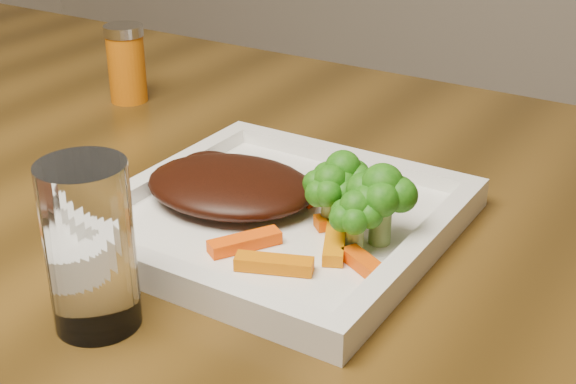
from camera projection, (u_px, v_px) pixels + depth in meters
The scene contains 14 objects.
plate at pixel (278, 222), 0.68m from camera, with size 0.27×0.27×0.01m, color white.
steak at pixel (230, 185), 0.69m from camera, with size 0.15×0.12×0.03m, color black.
broccoli_0 at pixel (343, 179), 0.66m from camera, with size 0.06×0.06×0.07m, color #316A11, non-canonical shape.
broccoli_1 at pixel (381, 206), 0.62m from camera, with size 0.06×0.06×0.06m, color #306410, non-canonical shape.
broccoli_2 at pixel (356, 217), 0.61m from camera, with size 0.05×0.05×0.06m, color #347112, non-canonical shape.
broccoli_3 at pixel (330, 192), 0.64m from camera, with size 0.05×0.05×0.06m, color #245C0F, non-canonical shape.
carrot_0 at pixel (274, 264), 0.59m from camera, with size 0.06×0.02×0.01m, color #D86B03.
carrot_1 at pixel (368, 266), 0.59m from camera, with size 0.05×0.01×0.01m, color #E54B03.
carrot_2 at pixel (245, 242), 0.62m from camera, with size 0.06×0.02×0.01m, color #FC4E04.
carrot_4 at pixel (328, 192), 0.70m from camera, with size 0.05×0.01×0.01m, color #ED3003.
carrot_5 at pixel (335, 242), 0.62m from camera, with size 0.06×0.02×0.01m, color orange.
carrot_6 at pixel (347, 219), 0.66m from camera, with size 0.05×0.01×0.01m, color #DF5403.
spice_shaker at pixel (126, 64), 0.95m from camera, with size 0.04×0.04×0.09m, color #D3680B.
drinking_glass at pixel (90, 247), 0.53m from camera, with size 0.06×0.06×0.12m, color white.
Camera 1 is at (0.57, -0.33, 1.08)m, focal length 50.00 mm.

